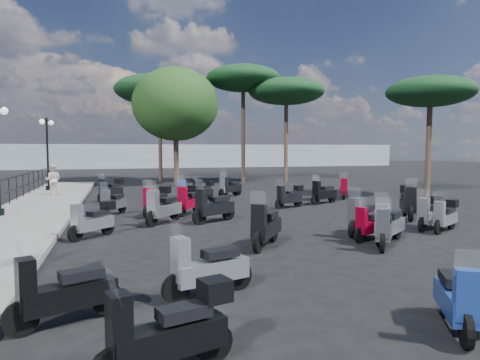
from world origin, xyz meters
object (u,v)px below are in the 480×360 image
object	(u,v)px
scooter_13	(389,225)
scooter_25	(445,217)
scooter_8	(266,227)
pine_3	(430,92)
scooter_2	(93,221)
scooter_28	(316,191)
scooter_9	(157,202)
scooter_15	(213,207)
pine_2	(159,90)
pedestrian_far	(53,180)
scooter_6	(456,300)
scooter_23	(229,188)
scooter_0	(168,332)
scooter_16	(190,196)
scooter_11	(190,192)
scooter_19	(384,230)
scooter_4	(113,203)
scooter_22	(323,193)
scooter_3	(163,209)
scooter_20	(363,218)
lamp_post_2	(47,149)
scooter_1	(63,294)
scooter_31	(190,201)
pine_1	(286,92)
scooter_7	(207,269)
scooter_26	(430,214)
scooter_10	(203,191)
broadleaf_tree	(176,104)
scooter_14	(370,225)
scooter_27	(408,203)
scooter_21	(289,197)

from	to	relation	value
scooter_13	scooter_25	distance (m)	2.70
scooter_8	pine_3	bearing A→B (deg)	-107.54
scooter_2	scooter_28	world-z (taller)	scooter_2
scooter_9	scooter_15	xyz separation A→B (m)	(1.70, -1.90, -0.01)
scooter_13	scooter_2	bearing A→B (deg)	33.29
pine_2	pedestrian_far	bearing A→B (deg)	-121.79
scooter_6	scooter_23	xyz separation A→B (m)	(1.06, 16.63, 0.01)
scooter_0	scooter_25	world-z (taller)	scooter_0
scooter_28	scooter_16	bearing A→B (deg)	31.02
scooter_11	scooter_23	size ratio (longest dim) A/B	1.02
scooter_2	scooter_19	xyz separation A→B (m)	(7.07, -3.24, -0.02)
scooter_0	scooter_4	world-z (taller)	scooter_0
scooter_2	scooter_22	bearing A→B (deg)	-108.38
scooter_6	pine_3	bearing A→B (deg)	-98.85
scooter_3	scooter_20	bearing A→B (deg)	-170.61
lamp_post_2	scooter_4	xyz separation A→B (m)	(3.58, -9.53, -2.01)
scooter_9	scooter_23	xyz separation A→B (m)	(4.10, 5.44, -0.08)
scooter_3	scooter_19	xyz separation A→B (m)	(4.97, -4.94, -0.05)
scooter_8	scooter_22	bearing A→B (deg)	-89.46
pine_2	lamp_post_2	bearing A→B (deg)	-134.04
scooter_1	scooter_31	bearing A→B (deg)	-41.88
scooter_0	scooter_31	xyz separation A→B (m)	(2.06, 11.32, 0.03)
pine_1	scooter_16	bearing A→B (deg)	-129.07
scooter_6	scooter_22	size ratio (longest dim) A/B	0.90
scooter_22	scooter_2	bearing A→B (deg)	92.12
scooter_23	scooter_25	distance (m)	11.50
scooter_0	scooter_6	size ratio (longest dim) A/B	1.13
scooter_6	pine_2	world-z (taller)	pine_2
scooter_7	scooter_26	world-z (taller)	scooter_7
scooter_2	scooter_26	size ratio (longest dim) A/B	0.88
scooter_10	scooter_15	world-z (taller)	scooter_15
scooter_0	scooter_9	bearing A→B (deg)	-20.65
scooter_23	scooter_26	xyz separation A→B (m)	(3.73, -10.37, 0.04)
broadleaf_tree	scooter_16	bearing A→B (deg)	-94.45
scooter_14	scooter_15	size ratio (longest dim) A/B	0.84
scooter_11	scooter_16	distance (m)	1.10
scooter_14	scooter_20	distance (m)	0.74
lamp_post_2	scooter_14	world-z (taller)	lamp_post_2
scooter_0	scooter_2	bearing A→B (deg)	-7.63
scooter_7	scooter_11	xyz separation A→B (m)	(1.73, 12.50, 0.04)
scooter_20	scooter_27	xyz separation A→B (m)	(3.13, 2.12, 0.07)
scooter_10	pine_3	bearing A→B (deg)	-135.56
scooter_8	scooter_20	xyz separation A→B (m)	(3.19, 0.70, -0.02)
scooter_3	pine_1	bearing A→B (deg)	-82.89
scooter_15	scooter_25	distance (m)	7.20
scooter_10	pine_2	world-z (taller)	pine_2
scooter_21	pine_1	size ratio (longest dim) A/B	0.19
pine_2	scooter_0	bearing A→B (deg)	-95.20
lamp_post_2	scooter_28	bearing A→B (deg)	-7.06
pine_1	scooter_22	bearing A→B (deg)	-104.08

